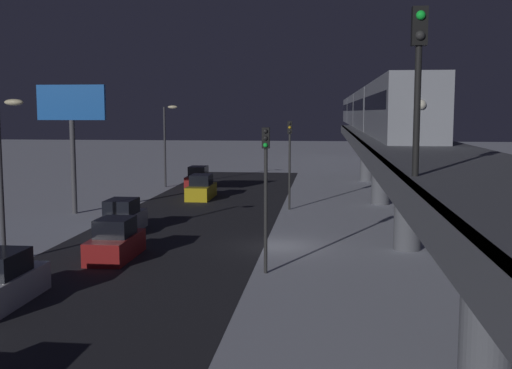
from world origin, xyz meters
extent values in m
plane|color=silver|center=(0.00, 0.00, 0.00)|extent=(240.00, 240.00, 0.00)
cube|color=#28282D|center=(6.19, 0.00, 0.00)|extent=(11.00, 80.36, 0.01)
cube|color=slate|center=(-6.71, 0.00, 5.12)|extent=(5.00, 80.36, 0.80)
cube|color=#38383D|center=(-4.33, 0.00, 5.12)|extent=(0.24, 78.75, 0.80)
cylinder|color=slate|center=(-6.71, -32.14, 2.36)|extent=(1.40, 1.40, 4.72)
cylinder|color=slate|center=(-6.71, -16.07, 2.36)|extent=(1.40, 1.40, 4.72)
cylinder|color=slate|center=(-6.71, 0.00, 2.36)|extent=(1.40, 1.40, 4.72)
cylinder|color=slate|center=(-6.71, 16.07, 2.36)|extent=(1.40, 1.40, 4.72)
cube|color=#999EA8|center=(-6.71, -5.62, 7.22)|extent=(2.90, 18.00, 3.40)
cube|color=black|center=(-6.71, -5.62, 7.63)|extent=(2.94, 16.20, 0.90)
cube|color=#999EA8|center=(-6.71, -24.22, 7.22)|extent=(2.90, 18.00, 3.40)
cube|color=black|center=(-6.71, -24.22, 7.63)|extent=(2.94, 16.20, 0.90)
cube|color=#999EA8|center=(-6.71, -42.82, 7.22)|extent=(2.90, 18.00, 3.40)
cube|color=black|center=(-6.71, -42.82, 7.63)|extent=(2.94, 16.20, 0.90)
cube|color=#999EA8|center=(-6.71, -61.42, 7.22)|extent=(2.90, 18.00, 3.40)
cube|color=black|center=(-6.71, -61.42, 7.63)|extent=(2.94, 16.20, 0.90)
sphere|color=white|center=(-6.71, 3.43, 7.39)|extent=(0.44, 0.44, 0.44)
cylinder|color=black|center=(-4.63, 17.02, 7.12)|extent=(0.16, 0.16, 3.20)
cube|color=black|center=(-4.63, 17.02, 9.07)|extent=(0.36, 0.28, 0.90)
sphere|color=#19F23F|center=(-4.63, 17.18, 9.30)|extent=(0.22, 0.22, 0.22)
sphere|color=#333333|center=(-4.63, 17.18, 8.84)|extent=(0.22, 0.22, 0.22)
cube|color=#A51E1E|center=(9.39, -25.31, 0.55)|extent=(1.80, 4.37, 1.10)
cube|color=black|center=(9.39, -25.31, 1.54)|extent=(1.58, 2.10, 0.87)
cylinder|color=black|center=(8.53, -23.95, 0.32)|extent=(0.20, 0.64, 0.64)
cylinder|color=black|center=(10.24, -23.95, 0.32)|extent=(0.20, 0.64, 0.64)
cylinder|color=black|center=(8.53, -26.66, 0.32)|extent=(0.20, 0.64, 0.64)
cylinder|color=black|center=(10.24, -26.66, 0.32)|extent=(0.20, 0.64, 0.64)
cube|color=silver|center=(9.39, 11.11, 0.55)|extent=(1.80, 4.67, 1.10)
cube|color=gold|center=(7.59, -17.68, 0.55)|extent=(1.80, 4.60, 1.10)
cube|color=black|center=(7.59, -17.68, 1.54)|extent=(1.58, 2.21, 0.87)
cube|color=#B2B2B7|center=(9.39, -2.87, 0.55)|extent=(1.80, 4.60, 1.10)
cube|color=black|center=(9.39, -2.87, 1.54)|extent=(1.58, 2.21, 0.87)
cube|color=#A51E1E|center=(7.59, 3.54, 0.55)|extent=(1.80, 4.22, 1.10)
cube|color=black|center=(7.59, 3.54, 1.54)|extent=(1.58, 2.03, 0.87)
cylinder|color=#2D2D2D|center=(0.09, 5.55, 2.75)|extent=(0.16, 0.16, 5.50)
cube|color=black|center=(0.09, 5.55, 5.95)|extent=(0.32, 0.32, 0.90)
sphere|color=black|center=(0.09, 5.73, 6.25)|extent=(0.20, 0.20, 0.20)
sphere|color=black|center=(0.09, 5.73, 5.95)|extent=(0.20, 0.20, 0.20)
sphere|color=#19E53F|center=(0.09, 5.73, 5.65)|extent=(0.20, 0.20, 0.20)
cylinder|color=#2D2D2D|center=(0.09, -12.65, 2.75)|extent=(0.16, 0.16, 5.50)
cube|color=black|center=(0.09, -12.65, 5.95)|extent=(0.32, 0.32, 0.90)
sphere|color=black|center=(0.09, -12.47, 6.25)|extent=(0.20, 0.20, 0.20)
sphere|color=yellow|center=(0.09, -12.47, 5.95)|extent=(0.20, 0.20, 0.20)
sphere|color=black|center=(0.09, -12.47, 5.65)|extent=(0.20, 0.20, 0.20)
cylinder|color=#4C4C51|center=(14.90, -9.25, 3.25)|extent=(0.36, 0.36, 6.50)
cube|color=blue|center=(14.90, -9.25, 7.70)|extent=(4.80, 0.30, 2.40)
cylinder|color=#38383D|center=(12.49, 5.00, 3.75)|extent=(0.20, 0.20, 7.50)
ellipsoid|color=#F4E5B2|center=(11.69, 5.00, 7.50)|extent=(0.90, 0.44, 0.30)
cylinder|color=#38383D|center=(12.49, -25.00, 3.75)|extent=(0.20, 0.20, 7.50)
ellipsoid|color=#F4E5B2|center=(11.69, -25.00, 7.50)|extent=(0.90, 0.44, 0.30)
camera|label=1|loc=(-2.46, 32.45, 7.07)|focal=44.07mm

